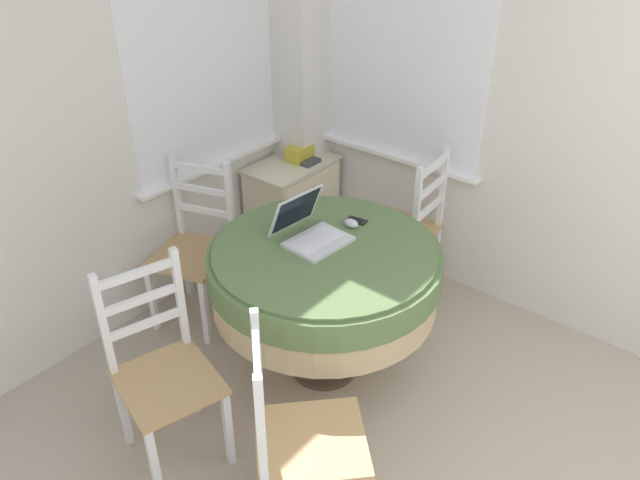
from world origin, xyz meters
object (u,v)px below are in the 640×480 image
at_px(laptop, 310,231).
at_px(dining_chair_left_flank, 163,373).
at_px(round_dining_table, 325,273).
at_px(book_on_cabinet, 303,159).
at_px(dining_chair_near_back_window, 195,249).
at_px(corner_cabinet, 293,206).
at_px(storage_box, 300,153).
at_px(dining_chair_near_right_window, 405,229).
at_px(computer_mouse, 351,223).
at_px(cell_phone, 357,220).
at_px(dining_chair_camera_near, 299,439).

relative_size(laptop, dining_chair_left_flank, 0.35).
relative_size(round_dining_table, book_on_cabinet, 5.63).
height_order(laptop, dining_chair_near_back_window, laptop).
bearing_deg(round_dining_table, corner_cabinet, 48.35).
bearing_deg(storage_box, round_dining_table, -134.17).
height_order(laptop, dining_chair_near_right_window, laptop).
bearing_deg(dining_chair_near_back_window, dining_chair_near_right_window, -40.54).
xyz_separation_m(dining_chair_near_back_window, corner_cabinet, (0.93, 0.06, -0.13)).
xyz_separation_m(computer_mouse, cell_phone, (0.06, 0.01, -0.02)).
distance_m(round_dining_table, dining_chair_camera_near, 0.91).
distance_m(dining_chair_near_right_window, dining_chair_left_flank, 1.75).
xyz_separation_m(round_dining_table, dining_chair_near_right_window, (0.88, 0.07, -0.17)).
distance_m(computer_mouse, storage_box, 1.15).
xyz_separation_m(computer_mouse, dining_chair_camera_near, (-1.01, -0.50, -0.34)).
bearing_deg(dining_chair_near_back_window, dining_chair_left_flank, -139.22).
height_order(computer_mouse, dining_chair_left_flank, dining_chair_left_flank).
bearing_deg(dining_chair_near_right_window, book_on_cabinet, 87.40).
distance_m(laptop, corner_cabinet, 1.29).
relative_size(dining_chair_camera_near, storage_box, 5.78).
xyz_separation_m(dining_chair_near_right_window, storage_box, (0.04, 0.88, 0.25)).
relative_size(round_dining_table, corner_cabinet, 1.77).
distance_m(computer_mouse, dining_chair_left_flank, 1.17).
bearing_deg(storage_box, dining_chair_near_right_window, -92.49).
distance_m(cell_phone, corner_cabinet, 1.17).
relative_size(round_dining_table, cell_phone, 10.25).
distance_m(dining_chair_near_back_window, dining_chair_near_right_window, 1.27).
distance_m(dining_chair_left_flank, corner_cabinet, 1.86).
distance_m(round_dining_table, dining_chair_near_back_window, 0.91).
height_order(dining_chair_camera_near, corner_cabinet, dining_chair_camera_near).
bearing_deg(computer_mouse, dining_chair_left_flank, 169.55).
bearing_deg(dining_chair_near_back_window, round_dining_table, -84.84).
bearing_deg(dining_chair_near_right_window, dining_chair_left_flank, 174.87).
bearing_deg(dining_chair_camera_near, laptop, 36.75).
height_order(laptop, dining_chair_camera_near, laptop).
bearing_deg(computer_mouse, round_dining_table, -174.90).
bearing_deg(book_on_cabinet, storage_box, 90.99).
bearing_deg(dining_chair_near_back_window, computer_mouse, -69.52).
height_order(computer_mouse, book_on_cabinet, computer_mouse).
bearing_deg(cell_phone, dining_chair_near_right_window, 3.63).
relative_size(computer_mouse, dining_chair_near_back_window, 0.08).
bearing_deg(cell_phone, dining_chair_near_back_window, 114.27).
distance_m(computer_mouse, dining_chair_near_back_window, 0.99).
relative_size(round_dining_table, laptop, 3.37).
bearing_deg(computer_mouse, book_on_cabinet, 52.98).
xyz_separation_m(computer_mouse, dining_chair_left_flank, (-1.10, 0.20, -0.34)).
height_order(computer_mouse, storage_box, computer_mouse).
xyz_separation_m(round_dining_table, storage_box, (0.92, 0.95, 0.07)).
xyz_separation_m(laptop, storage_box, (0.90, 0.84, -0.12)).
relative_size(round_dining_table, dining_chair_left_flank, 1.19).
bearing_deg(book_on_cabinet, dining_chair_near_right_window, -92.60).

